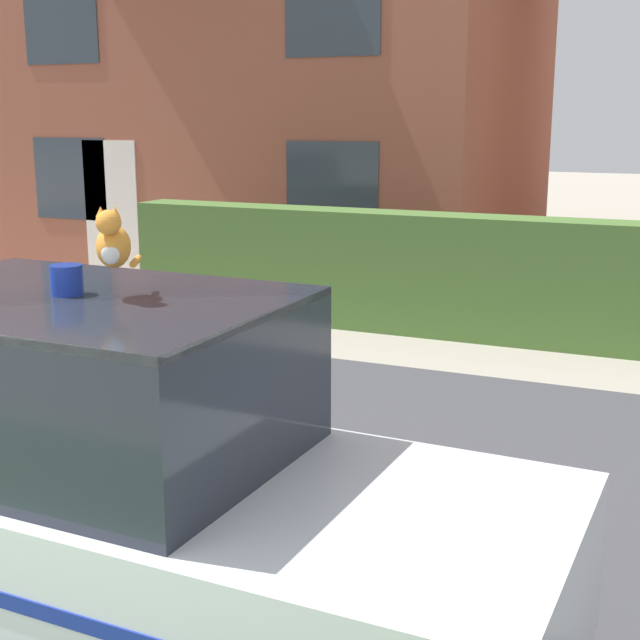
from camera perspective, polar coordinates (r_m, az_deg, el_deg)
name	(u,v)px	position (r m, az deg, el deg)	size (l,w,h in m)	color
road_strip	(239,492)	(6.16, -5.18, -10.89)	(28.00, 6.70, 0.01)	#424247
garden_hedge	(473,277)	(10.23, 9.79, 2.70)	(8.67, 0.58, 1.39)	#4C7233
police_car	(109,484)	(4.42, -13.38, -10.17)	(4.23, 1.70, 1.82)	black
cat	(113,243)	(4.07, -13.11, 4.84)	(0.24, 0.34, 0.28)	orange
house_left	(286,50)	(16.58, -2.19, 16.89)	(8.77, 6.83, 7.09)	#93513D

